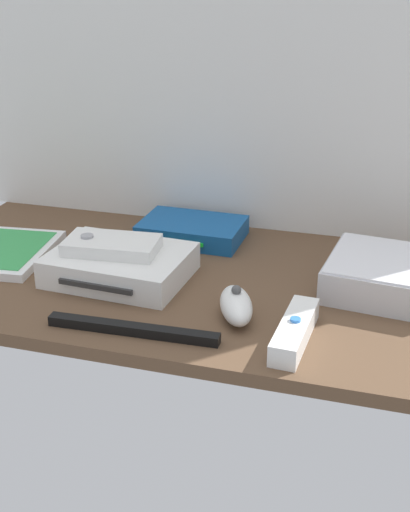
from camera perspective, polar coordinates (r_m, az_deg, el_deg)
The scene contains 10 objects.
ground_plane at distance 107.29cm, azimuth 0.00°, elevation -2.44°, with size 100.00×48.00×2.00cm, color brown.
back_wall at distance 120.93cm, azimuth 3.42°, elevation 16.89°, with size 110.00×1.20×64.00cm, color white.
game_console at distance 107.31cm, azimuth -7.17°, elevation -0.75°, with size 21.92×17.46×4.40cm.
mini_computer at distance 105.68cm, azimuth 14.99°, elevation -1.55°, with size 18.75×18.75×5.30cm.
game_case at distance 119.51cm, azimuth -16.25°, elevation 0.32°, with size 15.58×20.36×1.56cm.
network_router at distance 121.60cm, azimuth -1.08°, elevation 2.20°, with size 18.26×12.69×3.40cm.
remote_wand at distance 90.29cm, azimuth 7.56°, elevation -6.26°, with size 4.44×14.98×3.40cm.
remote_nunchuk at distance 94.79cm, azimuth 2.63°, elevation -4.16°, with size 7.77×10.92×5.10cm.
remote_classic_pad at distance 106.56cm, azimuth -7.85°, elevation 0.91°, with size 15.05×9.24×2.40cm.
sensor_bar at distance 92.02cm, azimuth -6.10°, elevation -6.15°, with size 24.00×1.80×1.40cm, color black.
Camera 1 is at (27.05, -92.39, 46.36)cm, focal length 47.54 mm.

